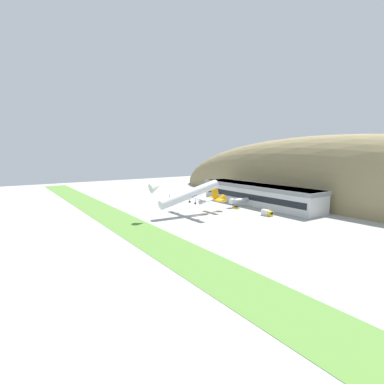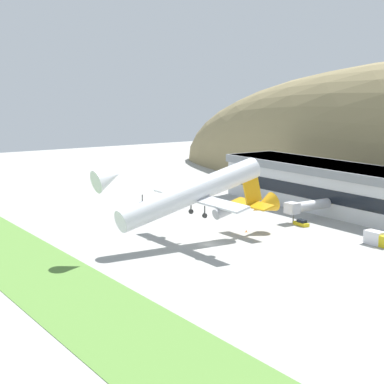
% 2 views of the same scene
% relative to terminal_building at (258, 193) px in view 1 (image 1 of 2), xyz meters
% --- Properties ---
extents(ground_plane, '(429.19, 429.19, 0.00)m').
position_rel_terminal_building_xyz_m(ground_plane, '(5.80, -52.35, -7.39)').
color(ground_plane, '#9E9E99').
extents(grass_strip_foreground, '(386.27, 19.44, 0.08)m').
position_rel_terminal_building_xyz_m(grass_strip_foreground, '(5.80, -91.94, -7.35)').
color(grass_strip_foreground, '#568438').
rests_on(grass_strip_foreground, ground_plane).
extents(hill_backdrop, '(326.75, 55.32, 89.98)m').
position_rel_terminal_building_xyz_m(hill_backdrop, '(27.02, 39.47, -7.39)').
color(hill_backdrop, '#8E7F56').
rests_on(hill_backdrop, ground_plane).
extents(terminal_building, '(91.07, 18.98, 13.05)m').
position_rel_terminal_building_xyz_m(terminal_building, '(0.00, 0.00, 0.00)').
color(terminal_building, silver).
rests_on(terminal_building, ground_plane).
extents(jetway_0, '(3.38, 14.37, 5.43)m').
position_rel_terminal_building_xyz_m(jetway_0, '(-0.28, -16.91, -3.40)').
color(jetway_0, silver).
rests_on(jetway_0, ground_plane).
extents(cargo_airplane, '(33.28, 48.59, 16.56)m').
position_rel_terminal_building_xyz_m(cargo_airplane, '(2.94, -54.32, 3.97)').
color(cargo_airplane, silver).
extents(service_car_0, '(4.66, 2.13, 1.56)m').
position_rel_terminal_building_xyz_m(service_car_0, '(-49.20, -26.07, -6.75)').
color(service_car_0, '#999EA3').
rests_on(service_car_0, ground_plane).
extents(service_car_1, '(4.61, 1.95, 1.60)m').
position_rel_terminal_building_xyz_m(service_car_1, '(3.23, -21.75, -6.73)').
color(service_car_1, gold).
rests_on(service_car_1, ground_plane).
extents(fuel_truck, '(6.45, 2.70, 3.05)m').
position_rel_terminal_building_xyz_m(fuel_truck, '(27.24, -21.20, -5.93)').
color(fuel_truck, gold).
rests_on(fuel_truck, ground_plane).
extents(traffic_cone_0, '(0.52, 0.52, 0.58)m').
position_rel_terminal_building_xyz_m(traffic_cone_0, '(0.96, -37.85, -7.11)').
color(traffic_cone_0, orange).
rests_on(traffic_cone_0, ground_plane).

